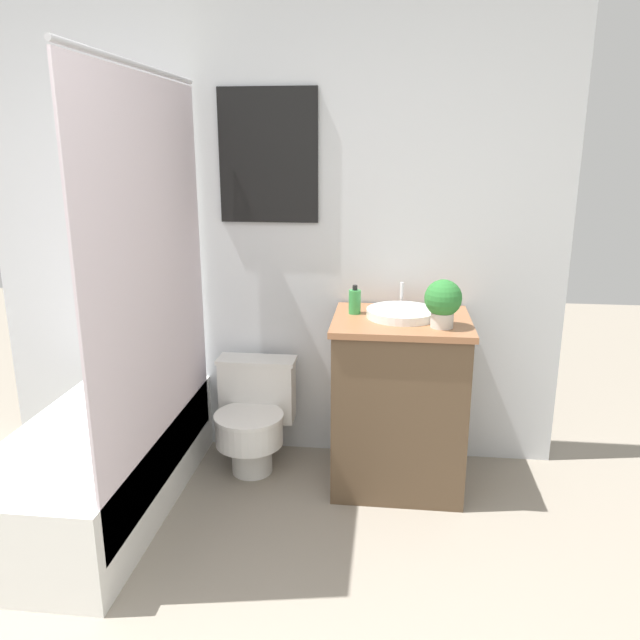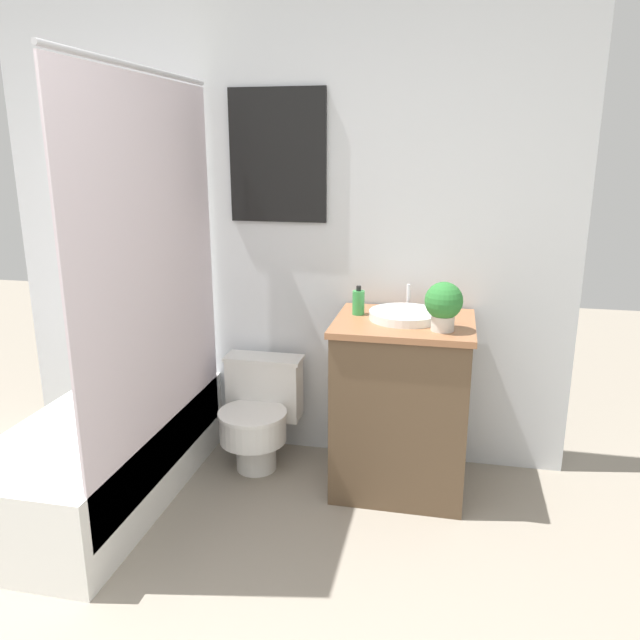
# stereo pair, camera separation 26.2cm
# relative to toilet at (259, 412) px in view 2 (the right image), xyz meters

# --- Properties ---
(wall_back) EXTENTS (3.08, 0.07, 2.50)m
(wall_back) POSITION_rel_toilet_xyz_m (0.05, 0.27, 0.96)
(wall_back) COLOR silver
(wall_back) RESTS_ON ground_plane
(shower_area) EXTENTS (0.69, 1.42, 1.98)m
(shower_area) POSITION_rel_toilet_xyz_m (-0.62, -0.47, -0.03)
(shower_area) COLOR white
(shower_area) RESTS_ON ground_plane
(toilet) EXTENTS (0.42, 0.48, 0.57)m
(toilet) POSITION_rel_toilet_xyz_m (0.00, 0.00, 0.00)
(toilet) COLOR white
(toilet) RESTS_ON ground_plane
(vanity) EXTENTS (0.66, 0.57, 0.87)m
(vanity) POSITION_rel_toilet_xyz_m (0.76, -0.06, 0.14)
(vanity) COLOR brown
(vanity) RESTS_ON ground_plane
(sink) EXTENTS (0.34, 0.38, 0.13)m
(sink) POSITION_rel_toilet_xyz_m (0.76, -0.04, 0.59)
(sink) COLOR white
(sink) RESTS_ON vanity
(soap_bottle) EXTENTS (0.06, 0.06, 0.14)m
(soap_bottle) POSITION_rel_toilet_xyz_m (0.53, 0.01, 0.63)
(soap_bottle) COLOR green
(soap_bottle) RESTS_ON vanity
(potted_plant) EXTENTS (0.17, 0.17, 0.22)m
(potted_plant) POSITION_rel_toilet_xyz_m (0.94, -0.19, 0.69)
(potted_plant) COLOR beige
(potted_plant) RESTS_ON vanity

